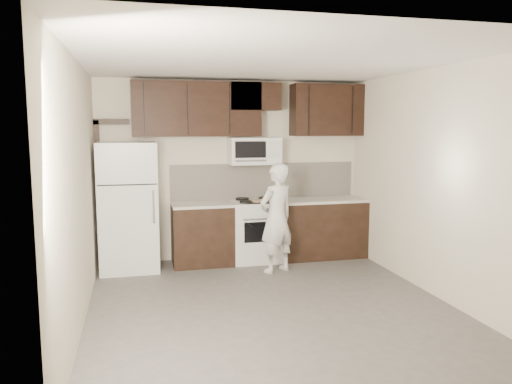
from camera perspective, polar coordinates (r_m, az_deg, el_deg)
name	(u,v)px	position (r m, az deg, el deg)	size (l,w,h in m)	color
floor	(271,306)	(5.77, 1.70, -12.92)	(4.50, 4.50, 0.00)	#4E4C49
back_wall	(232,170)	(7.63, -2.73, 2.50)	(4.00, 4.00, 0.00)	beige
ceiling	(272,61)	(5.45, 1.82, 14.73)	(4.50, 4.50, 0.00)	white
counter_run	(275,230)	(7.60, 2.24, -4.33)	(2.95, 0.64, 0.91)	black
stove	(256,230)	(7.52, 0.01, -4.41)	(0.76, 0.66, 0.94)	white
backsplash	(264,181)	(7.74, 0.93, 1.32)	(2.90, 0.02, 0.54)	silver
upper_cabinets	(248,108)	(7.48, -0.93, 9.56)	(3.48, 0.35, 0.78)	black
microwave	(254,151)	(7.48, -0.20, 4.72)	(0.76, 0.42, 0.40)	white
refrigerator	(128,207)	(7.19, -14.37, -1.64)	(0.80, 0.76, 1.80)	white
door_trim	(101,180)	(7.48, -17.27, 1.29)	(0.50, 0.08, 2.12)	black
saucepan	(270,197)	(7.34, 1.67, -0.59)	(0.32, 0.18, 0.17)	silver
baking_tray	(259,202)	(7.28, 0.38, -1.13)	(0.38, 0.28, 0.02)	black
pizza	(259,201)	(7.28, 0.38, -0.99)	(0.25, 0.25, 0.02)	tan
person	(276,218)	(6.89, 2.36, -2.99)	(0.55, 0.36, 1.52)	silver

